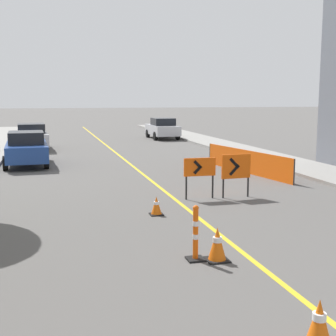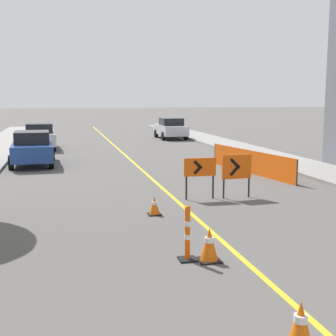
{
  "view_description": "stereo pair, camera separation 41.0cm",
  "coord_description": "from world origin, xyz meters",
  "px_view_note": "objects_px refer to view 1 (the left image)",
  "views": [
    {
      "loc": [
        -3.77,
        6.44,
        3.13
      ],
      "look_at": [
        -0.23,
        20.09,
        1.0
      ],
      "focal_mm": 50.0,
      "sensor_mm": 36.0,
      "label": 1
    },
    {
      "loc": [
        -3.38,
        6.34,
        3.13
      ],
      "look_at": [
        -0.23,
        20.09,
        1.0
      ],
      "focal_mm": 50.0,
      "sensor_mm": 36.0,
      "label": 2
    }
  ],
  "objects_px": {
    "traffic_cone_third": "(319,323)",
    "parked_car_curb_mid": "(32,137)",
    "traffic_cone_fourth": "(217,244)",
    "parked_car_curb_far": "(162,128)",
    "delineator_post_rear": "(196,237)",
    "arrow_barricade_primary": "(200,169)",
    "traffic_cone_fifth": "(156,206)",
    "parked_car_curb_near": "(27,148)",
    "arrow_barricade_secondary": "(236,168)"
  },
  "relations": [
    {
      "from": "traffic_cone_third",
      "to": "parked_car_curb_near",
      "type": "xyz_separation_m",
      "value": [
        -4.17,
        17.56,
        0.49
      ]
    },
    {
      "from": "traffic_cone_fifth",
      "to": "parked_car_curb_far",
      "type": "distance_m",
      "value": 23.55
    },
    {
      "from": "traffic_cone_fifth",
      "to": "delineator_post_rear",
      "type": "relative_size",
      "value": 0.46
    },
    {
      "from": "parked_car_curb_near",
      "to": "arrow_barricade_secondary",
      "type": "bearing_deg",
      "value": -55.74
    },
    {
      "from": "traffic_cone_fourth",
      "to": "parked_car_curb_near",
      "type": "bearing_deg",
      "value": 105.82
    },
    {
      "from": "arrow_barricade_primary",
      "to": "parked_car_curb_far",
      "type": "bearing_deg",
      "value": 79.81
    },
    {
      "from": "traffic_cone_fifth",
      "to": "arrow_barricade_secondary",
      "type": "relative_size",
      "value": 0.37
    },
    {
      "from": "delineator_post_rear",
      "to": "arrow_barricade_secondary",
      "type": "bearing_deg",
      "value": 59.9
    },
    {
      "from": "arrow_barricade_secondary",
      "to": "parked_car_curb_mid",
      "type": "bearing_deg",
      "value": 107.55
    },
    {
      "from": "traffic_cone_fourth",
      "to": "parked_car_curb_mid",
      "type": "relative_size",
      "value": 0.15
    },
    {
      "from": "parked_car_curb_mid",
      "to": "parked_car_curb_far",
      "type": "bearing_deg",
      "value": 26.9
    },
    {
      "from": "arrow_barricade_primary",
      "to": "parked_car_curb_near",
      "type": "height_order",
      "value": "parked_car_curb_near"
    },
    {
      "from": "traffic_cone_fourth",
      "to": "arrow_barricade_secondary",
      "type": "xyz_separation_m",
      "value": [
        2.6,
        5.31,
        0.62
      ]
    },
    {
      "from": "traffic_cone_fifth",
      "to": "arrow_barricade_primary",
      "type": "bearing_deg",
      "value": 42.78
    },
    {
      "from": "parked_car_curb_far",
      "to": "delineator_post_rear",
      "type": "bearing_deg",
      "value": -102.87
    },
    {
      "from": "parked_car_curb_near",
      "to": "parked_car_curb_mid",
      "type": "relative_size",
      "value": 0.99
    },
    {
      "from": "traffic_cone_fourth",
      "to": "delineator_post_rear",
      "type": "relative_size",
      "value": 0.61
    },
    {
      "from": "delineator_post_rear",
      "to": "parked_car_curb_near",
      "type": "relative_size",
      "value": 0.25
    },
    {
      "from": "arrow_barricade_primary",
      "to": "traffic_cone_fifth",
      "type": "bearing_deg",
      "value": -136.61
    },
    {
      "from": "arrow_barricade_primary",
      "to": "parked_car_curb_far",
      "type": "height_order",
      "value": "parked_car_curb_far"
    },
    {
      "from": "traffic_cone_fourth",
      "to": "arrow_barricade_primary",
      "type": "bearing_deg",
      "value": 75.17
    },
    {
      "from": "delineator_post_rear",
      "to": "parked_car_curb_far",
      "type": "distance_m",
      "value": 27.1
    },
    {
      "from": "arrow_barricade_primary",
      "to": "arrow_barricade_secondary",
      "type": "xyz_separation_m",
      "value": [
        1.17,
        -0.09,
        0.01
      ]
    },
    {
      "from": "arrow_barricade_primary",
      "to": "parked_car_curb_near",
      "type": "distance_m",
      "value": 10.41
    },
    {
      "from": "traffic_cone_third",
      "to": "parked_car_curb_mid",
      "type": "bearing_deg",
      "value": 99.61
    },
    {
      "from": "traffic_cone_fifth",
      "to": "parked_car_curb_mid",
      "type": "height_order",
      "value": "parked_car_curb_mid"
    },
    {
      "from": "parked_car_curb_far",
      "to": "traffic_cone_third",
      "type": "bearing_deg",
      "value": -100.5
    },
    {
      "from": "traffic_cone_fourth",
      "to": "parked_car_curb_mid",
      "type": "bearing_deg",
      "value": 100.76
    },
    {
      "from": "arrow_barricade_secondary",
      "to": "parked_car_curb_far",
      "type": "bearing_deg",
      "value": 77.15
    },
    {
      "from": "parked_car_curb_mid",
      "to": "traffic_cone_fifth",
      "type": "bearing_deg",
      "value": -81.18
    },
    {
      "from": "traffic_cone_third",
      "to": "arrow_barricade_primary",
      "type": "xyz_separation_m",
      "value": [
        1.3,
        8.7,
        0.62
      ]
    },
    {
      "from": "parked_car_curb_far",
      "to": "arrow_barricade_primary",
      "type": "bearing_deg",
      "value": -101.16
    },
    {
      "from": "parked_car_curb_far",
      "to": "parked_car_curb_near",
      "type": "bearing_deg",
      "value": -128.01
    },
    {
      "from": "traffic_cone_fourth",
      "to": "parked_car_curb_near",
      "type": "xyz_separation_m",
      "value": [
        -4.04,
        14.26,
        0.47
      ]
    },
    {
      "from": "arrow_barricade_secondary",
      "to": "parked_car_curb_mid",
      "type": "height_order",
      "value": "parked_car_curb_mid"
    },
    {
      "from": "traffic_cone_third",
      "to": "traffic_cone_fifth",
      "type": "xyz_separation_m",
      "value": [
        -0.45,
        7.08,
        -0.06
      ]
    },
    {
      "from": "arrow_barricade_primary",
      "to": "parked_car_curb_far",
      "type": "xyz_separation_m",
      "value": [
        4.04,
        21.19,
        -0.13
      ]
    },
    {
      "from": "parked_car_curb_mid",
      "to": "parked_car_curb_far",
      "type": "xyz_separation_m",
      "value": [
        9.48,
        5.49,
        0.0
      ]
    },
    {
      "from": "delineator_post_rear",
      "to": "arrow_barricade_primary",
      "type": "bearing_deg",
      "value": 70.85
    },
    {
      "from": "traffic_cone_fifth",
      "to": "parked_car_curb_near",
      "type": "height_order",
      "value": "parked_car_curb_near"
    },
    {
      "from": "traffic_cone_third",
      "to": "delineator_post_rear",
      "type": "xyz_separation_m",
      "value": [
        -0.52,
        3.44,
        0.15
      ]
    },
    {
      "from": "traffic_cone_fourth",
      "to": "parked_car_curb_far",
      "type": "height_order",
      "value": "parked_car_curb_far"
    },
    {
      "from": "traffic_cone_fourth",
      "to": "delineator_post_rear",
      "type": "distance_m",
      "value": 0.44
    },
    {
      "from": "traffic_cone_third",
      "to": "parked_car_curb_mid",
      "type": "height_order",
      "value": "parked_car_curb_mid"
    },
    {
      "from": "traffic_cone_fourth",
      "to": "arrow_barricade_primary",
      "type": "distance_m",
      "value": 5.61
    },
    {
      "from": "traffic_cone_fourth",
      "to": "delineator_post_rear",
      "type": "bearing_deg",
      "value": 160.95
    },
    {
      "from": "traffic_cone_third",
      "to": "arrow_barricade_secondary",
      "type": "xyz_separation_m",
      "value": [
        2.48,
        8.62,
        0.63
      ]
    },
    {
      "from": "traffic_cone_third",
      "to": "traffic_cone_fourth",
      "type": "distance_m",
      "value": 3.31
    },
    {
      "from": "traffic_cone_fourth",
      "to": "arrow_barricade_primary",
      "type": "xyz_separation_m",
      "value": [
        1.43,
        5.4,
        0.61
      ]
    },
    {
      "from": "parked_car_curb_mid",
      "to": "parked_car_curb_far",
      "type": "height_order",
      "value": "same"
    }
  ]
}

